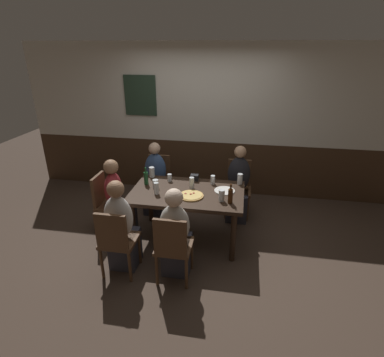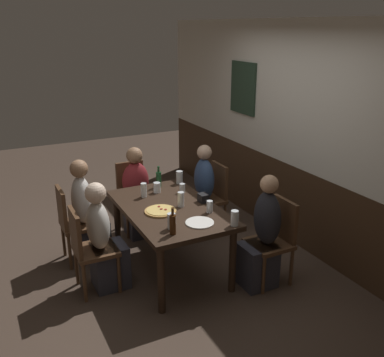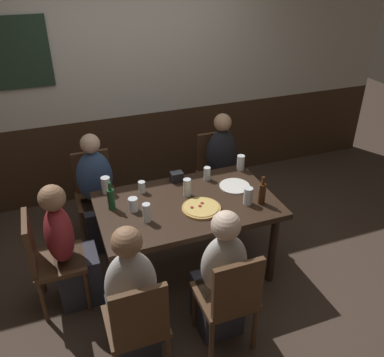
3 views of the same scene
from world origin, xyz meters
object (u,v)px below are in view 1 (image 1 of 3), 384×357
at_px(chair_left_near, 116,239).
at_px(dining_table, 187,197).
at_px(chair_left_far, 158,179).
at_px(plate_white_large, 225,191).
at_px(pint_glass_stout, 170,178).
at_px(condiment_caddy, 195,178).
at_px(pizza, 191,196).
at_px(tumbler_water, 156,184).
at_px(person_left_near, 122,232).
at_px(chair_mid_near, 173,245).
at_px(highball_clear, 156,189).
at_px(beer_bottle_brown, 230,196).
at_px(person_mid_near, 176,238).
at_px(beer_glass_half, 192,184).
at_px(pint_glass_amber, 152,173).
at_px(person_head_west, 118,203).
at_px(person_right_far, 238,189).
at_px(beer_glass_tall, 240,179).
at_px(tumbler_short, 213,180).
at_px(beer_bottle_green, 146,178).
at_px(chair_right_far, 238,185).
at_px(pint_glass_pale, 222,196).
at_px(chair_head_west, 107,201).
at_px(person_left_far, 155,184).

bearing_deg(chair_left_near, dining_table, 53.08).
distance_m(chair_left_far, plate_white_large, 1.41).
relative_size(pint_glass_stout, condiment_caddy, 0.96).
relative_size(pizza, tumbler_water, 2.80).
bearing_deg(pizza, person_left_near, -141.77).
relative_size(chair_mid_near, person_left_near, 0.75).
distance_m(highball_clear, beer_bottle_brown, 0.97).
height_order(person_left_near, beer_bottle_brown, person_left_near).
bearing_deg(condiment_caddy, beer_bottle_brown, -47.79).
height_order(chair_left_far, person_mid_near, person_mid_near).
height_order(dining_table, pizza, pizza).
xyz_separation_m(chair_left_near, beer_glass_half, (0.70, 0.98, 0.31)).
xyz_separation_m(pint_glass_amber, tumbler_water, (0.16, -0.35, -0.01)).
relative_size(person_head_west, condiment_caddy, 10.20).
relative_size(person_right_far, tumbler_water, 10.20).
relative_size(beer_glass_tall, condiment_caddy, 1.36).
xyz_separation_m(beer_glass_tall, condiment_caddy, (-0.64, 0.01, -0.02)).
relative_size(chair_left_near, highball_clear, 5.56).
bearing_deg(tumbler_short, pizza, -117.68).
xyz_separation_m(person_left_near, beer_bottle_brown, (1.24, 0.49, 0.34)).
height_order(person_right_far, plate_white_large, person_right_far).
relative_size(chair_mid_near, chair_left_near, 1.00).
relative_size(person_head_west, tumbler_short, 9.05).
bearing_deg(chair_mid_near, pint_glass_stout, 104.91).
relative_size(chair_mid_near, beer_bottle_green, 3.55).
bearing_deg(chair_left_near, pizza, 45.22).
relative_size(person_left_near, beer_bottle_green, 4.73).
bearing_deg(pizza, dining_table, 119.63).
relative_size(chair_right_far, pizza, 2.73).
xyz_separation_m(pint_glass_pale, plate_white_large, (0.02, 0.29, -0.06)).
bearing_deg(chair_left_far, chair_left_near, -90.00).
height_order(chair_head_west, person_left_near, person_left_near).
relative_size(pizza, plate_white_large, 1.17).
height_order(chair_head_west, plate_white_large, chair_head_west).
xyz_separation_m(person_head_west, pint_glass_stout, (0.69, 0.29, 0.32)).
height_order(pint_glass_stout, tumbler_short, tumbler_short).
bearing_deg(beer_bottle_green, tumbler_water, -28.80).
distance_m(pint_glass_stout, beer_bottle_green, 0.34).
bearing_deg(pint_glass_pale, pint_glass_stout, 148.27).
distance_m(tumbler_water, condiment_caddy, 0.59).
relative_size(pizza, tumbler_short, 2.60).
bearing_deg(chair_left_far, highball_clear, -74.82).
bearing_deg(pizza, chair_left_far, 126.02).
distance_m(pizza, beer_glass_tall, 0.78).
bearing_deg(person_left_far, beer_bottle_green, -85.03).
relative_size(person_right_far, tumbler_short, 9.45).
distance_m(person_mid_near, person_head_west, 1.23).
height_order(chair_left_near, highball_clear, highball_clear).
relative_size(chair_head_west, person_head_west, 0.78).
xyz_separation_m(chair_mid_near, tumbler_water, (-0.45, 0.92, 0.29)).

